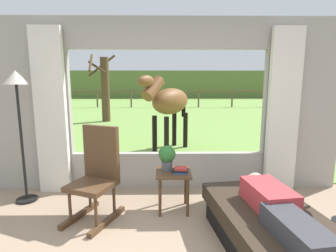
{
  "coord_description": "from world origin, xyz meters",
  "views": [
    {
      "loc": [
        -0.05,
        -1.79,
        1.67
      ],
      "look_at": [
        0.0,
        1.8,
        1.05
      ],
      "focal_mm": 28.95,
      "sensor_mm": 36.0,
      "label": 1
    }
  ],
  "objects": [
    {
      "name": "back_wall_with_window",
      "position": [
        0.0,
        2.26,
        1.25
      ],
      "size": [
        5.2,
        0.12,
        2.55
      ],
      "color": "#9E998E",
      "rests_on": "ground_plane"
    },
    {
      "name": "pasture_fence_line",
      "position": [
        0.0,
        14.28,
        0.74
      ],
      "size": [
        16.1,
        0.1,
        1.1
      ],
      "color": "brown",
      "rests_on": "outdoor_pasture_lawn"
    },
    {
      "name": "curtain_panel_right",
      "position": [
        1.69,
        2.12,
        1.2
      ],
      "size": [
        0.44,
        0.1,
        2.4
      ],
      "primitive_type": "cube",
      "color": "silver",
      "rests_on": "ground_plane"
    },
    {
      "name": "distant_hill_ridge",
      "position": [
        0.0,
        23.0,
        1.2
      ],
      "size": [
        36.0,
        2.0,
        2.4
      ],
      "primitive_type": "cube",
      "color": "#5A6E37",
      "rests_on": "ground_plane"
    },
    {
      "name": "horse",
      "position": [
        0.05,
        4.37,
        1.16
      ],
      "size": [
        1.31,
        1.69,
        1.73
      ],
      "rotation": [
        0.0,
        0.0,
        2.55
      ],
      "color": "brown",
      "rests_on": "outdoor_pasture_lawn"
    },
    {
      "name": "book_stack",
      "position": [
        0.15,
        1.43,
        0.55
      ],
      "size": [
        0.2,
        0.14,
        0.07
      ],
      "color": "#23478C",
      "rests_on": "side_table"
    },
    {
      "name": "floor_lamp_left",
      "position": [
        -1.97,
        1.79,
        1.44
      ],
      "size": [
        0.32,
        0.32,
        1.79
      ],
      "color": "black",
      "rests_on": "ground_plane"
    },
    {
      "name": "pasture_tree",
      "position": [
        -2.38,
        8.88,
        1.36
      ],
      "size": [
        1.05,
        1.44,
        2.64
      ],
      "color": "#4C3823",
      "rests_on": "outdoor_pasture_lawn"
    },
    {
      "name": "rocking_chair",
      "position": [
        -0.87,
        1.33,
        0.55
      ],
      "size": [
        0.69,
        0.81,
        1.12
      ],
      "rotation": [
        0.0,
        0.0,
        -0.4
      ],
      "color": "#4C331E",
      "rests_on": "ground_plane"
    },
    {
      "name": "outdoor_pasture_lawn",
      "position": [
        0.0,
        13.16,
        0.01
      ],
      "size": [
        36.0,
        21.68,
        0.02
      ],
      "primitive_type": "cube",
      "color": "#759E47",
      "rests_on": "ground_plane"
    },
    {
      "name": "reclining_person",
      "position": [
        0.98,
        0.52,
        0.52
      ],
      "size": [
        0.42,
        1.44,
        0.22
      ],
      "rotation": [
        0.0,
        0.0,
        0.14
      ],
      "color": "#B23338",
      "rests_on": "recliner_sofa"
    },
    {
      "name": "recliner_sofa",
      "position": [
        0.98,
        0.57,
        0.22
      ],
      "size": [
        1.13,
        1.81,
        0.42
      ],
      "rotation": [
        0.0,
        0.0,
        0.14
      ],
      "color": "black",
      "rests_on": "ground_plane"
    },
    {
      "name": "side_table",
      "position": [
        0.06,
        1.49,
        0.43
      ],
      "size": [
        0.44,
        0.44,
        0.52
      ],
      "color": "#4C331E",
      "rests_on": "ground_plane"
    },
    {
      "name": "potted_plant",
      "position": [
        -0.02,
        1.55,
        0.7
      ],
      "size": [
        0.22,
        0.22,
        0.32
      ],
      "color": "#4C5156",
      "rests_on": "side_table"
    },
    {
      "name": "curtain_panel_left",
      "position": [
        -1.69,
        2.12,
        1.2
      ],
      "size": [
        0.44,
        0.1,
        2.4
      ],
      "primitive_type": "cube",
      "color": "silver",
      "rests_on": "ground_plane"
    }
  ]
}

